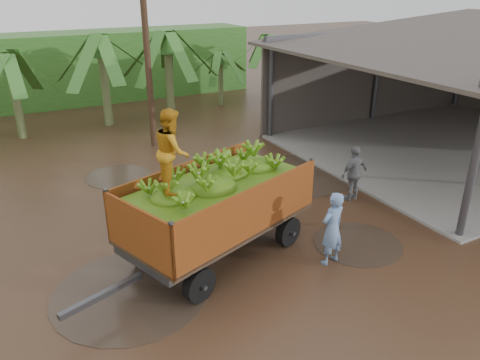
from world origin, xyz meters
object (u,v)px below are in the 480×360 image
object	(u,v)px
man_grey	(354,173)
banana_trailer	(216,203)
man_blue	(332,228)
utility_pole	(146,32)

from	to	relation	value
man_grey	banana_trailer	bearing A→B (deg)	3.91
banana_trailer	man_grey	size ratio (longest dim) A/B	3.71
man_blue	man_grey	distance (m)	3.66
banana_trailer	utility_pole	distance (m)	9.13
man_grey	man_blue	bearing A→B (deg)	34.99
man_blue	man_grey	xyz separation A→B (m)	(2.74, 2.43, -0.05)
banana_trailer	man_grey	world-z (taller)	banana_trailer
man_blue	man_grey	bearing A→B (deg)	-148.81
utility_pole	man_blue	bearing A→B (deg)	-84.69
banana_trailer	man_grey	bearing A→B (deg)	-8.85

